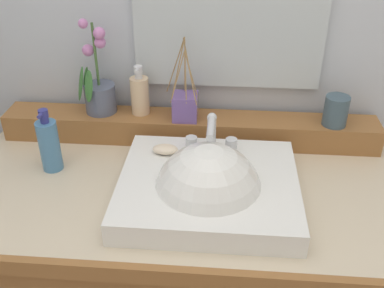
% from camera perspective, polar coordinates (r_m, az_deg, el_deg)
% --- Properties ---
extents(back_ledge, '(1.15, 0.11, 0.08)m').
position_cam_1_polar(back_ledge, '(1.41, -0.36, 2.04)').
color(back_ledge, '#956133').
rests_on(back_ledge, vanity_cabinet).
extents(sink_basin, '(0.45, 0.40, 0.29)m').
position_cam_1_polar(sink_basin, '(1.16, 2.04, -6.20)').
color(sink_basin, white).
rests_on(sink_basin, vanity_cabinet).
extents(soap_bar, '(0.07, 0.04, 0.02)m').
position_cam_1_polar(soap_bar, '(1.24, -3.39, -0.67)').
color(soap_bar, beige).
rests_on(soap_bar, sink_basin).
extents(potted_plant, '(0.11, 0.11, 0.29)m').
position_cam_1_polar(potted_plant, '(1.41, -11.71, 6.85)').
color(potted_plant, slate).
rests_on(potted_plant, back_ledge).
extents(soap_dispenser, '(0.06, 0.06, 0.15)m').
position_cam_1_polar(soap_dispenser, '(1.39, -6.60, 6.26)').
color(soap_dispenser, beige).
rests_on(soap_dispenser, back_ledge).
extents(tumbler_cup, '(0.07, 0.07, 0.09)m').
position_cam_1_polar(tumbler_cup, '(1.39, 17.71, 4.00)').
color(tumbler_cup, '#3E5360').
rests_on(tumbler_cup, back_ledge).
extents(reed_diffuser, '(0.10, 0.09, 0.25)m').
position_cam_1_polar(reed_diffuser, '(1.36, -0.85, 4.87)').
color(reed_diffuser, '#70529A').
rests_on(reed_diffuser, back_ledge).
extents(lotion_bottle, '(0.06, 0.06, 0.19)m').
position_cam_1_polar(lotion_bottle, '(1.31, -17.58, -0.05)').
color(lotion_bottle, teal).
rests_on(lotion_bottle, vanity_cabinet).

